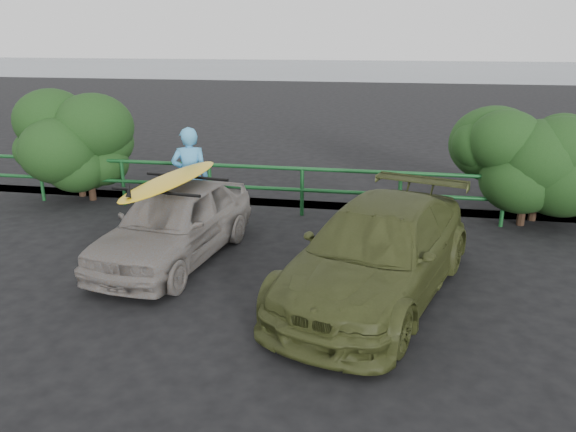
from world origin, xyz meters
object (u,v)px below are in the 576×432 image
(sedan, at_px, (174,223))
(man, at_px, (190,177))
(guardrail, at_px, (255,189))
(surfboard, at_px, (172,180))
(olive_vehicle, at_px, (377,252))

(sedan, relative_size, man, 1.93)
(guardrail, bearing_deg, surfboard, -104.45)
(olive_vehicle, bearing_deg, man, 163.14)
(sedan, height_order, olive_vehicle, olive_vehicle)
(guardrail, distance_m, man, 1.51)
(olive_vehicle, bearing_deg, sedan, -175.18)
(sedan, distance_m, surfboard, 0.74)
(man, bearing_deg, sedan, 85.47)
(guardrail, height_order, man, man)
(surfboard, bearing_deg, olive_vehicle, -5.37)
(sedan, relative_size, olive_vehicle, 0.82)
(guardrail, bearing_deg, olive_vehicle, -53.01)
(olive_vehicle, distance_m, man, 4.56)
(sedan, height_order, man, man)
(guardrail, xyz_separation_m, surfboard, (-0.71, -2.76, 0.86))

